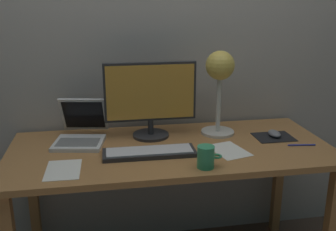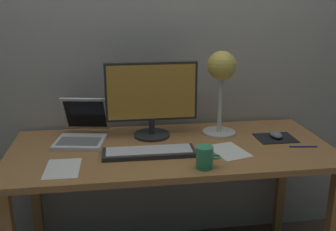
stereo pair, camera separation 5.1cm
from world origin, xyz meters
The scene contains 12 objects.
back_wall centered at (0.00, 0.40, 1.30)m, with size 4.80×0.06×2.60m, color #A8A099.
desk centered at (0.00, 0.00, 0.66)m, with size 1.60×0.70×0.74m.
monitor centered at (-0.08, 0.17, 0.96)m, with size 0.48×0.19×0.40m.
keyboard_main centered at (-0.12, -0.08, 0.75)m, with size 0.44×0.15×0.03m.
laptop centered at (-0.44, 0.17, 0.80)m, with size 0.29×0.34×0.21m.
desk_lamp centered at (0.29, 0.15, 1.07)m, with size 0.18×0.18×0.45m.
mousepad centered at (0.56, 0.04, 0.74)m, with size 0.20×0.16×0.00m, color black.
mouse centered at (0.57, 0.04, 0.76)m, with size 0.06×0.10×0.03m, color slate.
coffee_mug centered at (0.11, -0.27, 0.79)m, with size 0.11×0.08×0.10m.
paper_sheet_near_mouse centered at (-0.51, -0.19, 0.74)m, with size 0.15×0.21×0.00m, color white.
paper_sheet_by_keyboard centered at (0.27, -0.10, 0.74)m, with size 0.15×0.21×0.00m, color white.
pen centered at (0.65, -0.10, 0.74)m, with size 0.01×0.01×0.14m, color #2633A5.
Camera 1 is at (-0.33, -1.80, 1.46)m, focal length 41.88 mm.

